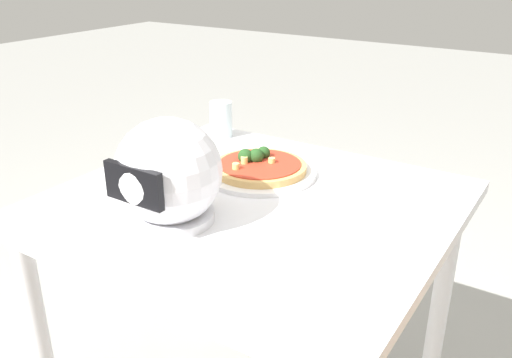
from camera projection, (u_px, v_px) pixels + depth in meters
The scene contains 5 objects.
dining_table at pixel (252, 239), 1.32m from camera, with size 0.90×0.84×0.76m.
pizza_plate at pixel (260, 173), 1.42m from camera, with size 0.29×0.29×0.01m, color white.
pizza at pixel (259, 165), 1.41m from camera, with size 0.24×0.24×0.05m.
motorcycle_helmet at pixel (168, 174), 1.14m from camera, with size 0.23×0.23×0.23m.
drinking_glass at pixel (221, 119), 1.69m from camera, with size 0.07×0.07×0.11m, color silver.
Camera 1 is at (-0.64, 0.97, 1.31)m, focal length 37.93 mm.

